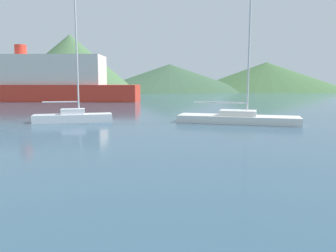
# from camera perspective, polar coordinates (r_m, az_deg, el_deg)

# --- Properties ---
(sailboat_inner) EXTENTS (8.42, 5.57, 11.35)m
(sailboat_inner) POSITION_cam_1_polar(r_m,az_deg,el_deg) (23.54, 12.06, 1.48)
(sailboat_inner) COLOR white
(sailboat_inner) RESTS_ON ground_plane
(sailboat_outer) EXTENTS (5.60, 1.81, 11.43)m
(sailboat_outer) POSITION_cam_1_polar(r_m,az_deg,el_deg) (24.77, -16.18, 1.88)
(sailboat_outer) COLOR silver
(sailboat_outer) RESTS_ON ground_plane
(ferry_distant) EXTENTS (35.99, 13.99, 8.44)m
(ferry_distant) POSITION_cam_1_polar(r_m,az_deg,el_deg) (55.04, -24.03, 7.14)
(ferry_distant) COLOR red
(ferry_distant) RESTS_ON ground_plane
(hill_central) EXTENTS (36.28, 36.28, 15.51)m
(hill_central) POSITION_cam_1_polar(r_m,az_deg,el_deg) (93.60, -16.60, 10.33)
(hill_central) COLOR #476B42
(hill_central) RESTS_ON ground_plane
(hill_east) EXTENTS (49.77, 49.77, 8.49)m
(hill_east) POSITION_cam_1_polar(r_m,az_deg,el_deg) (104.69, 0.30, 8.41)
(hill_east) COLOR #38563D
(hill_east) RESTS_ON ground_plane
(hill_far_east) EXTENTS (52.42, 52.42, 9.49)m
(hill_far_east) POSITION_cam_1_polar(r_m,az_deg,el_deg) (115.76, 16.70, 8.26)
(hill_far_east) COLOR #3D6038
(hill_far_east) RESTS_ON ground_plane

